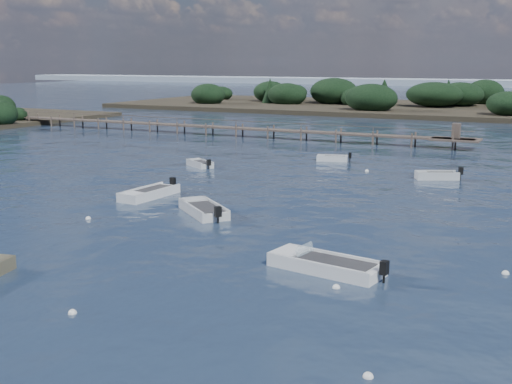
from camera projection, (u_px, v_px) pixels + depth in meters
The scene contains 15 objects.
ground at pixel (439, 136), 79.58m from camera, with size 400.00×400.00×0.00m, color #162234.
tender_far_grey_b at pixel (437, 177), 50.04m from camera, with size 3.61×2.57×1.24m.
tender_far_white at pixel (332, 159), 59.12m from camera, with size 3.22×1.80×1.08m.
tender_far_grey at pixel (200, 165), 56.03m from camera, with size 3.26×2.64×1.09m.
dinghy_extra_a at pixel (149, 195), 43.39m from camera, with size 1.94×5.16×1.22m.
dinghy_mid_grey at pixel (203, 211), 38.65m from camera, with size 4.58×4.18×1.24m.
dinghy_mid_white_a at pixel (325, 267), 28.16m from camera, with size 5.52×2.63×1.27m.
buoy_a at pixel (73, 313), 23.39m from camera, with size 0.32×0.32×0.32m, color silver.
buoy_b at pixel (336, 288), 26.01m from camera, with size 0.32×0.32×0.32m, color silver.
buoy_c at pixel (88, 219), 37.42m from camera, with size 0.32×0.32×0.32m, color silver.
buoy_d at pixel (505, 274), 27.74m from camera, with size 0.32×0.32×0.32m, color silver.
buoy_e at pixel (367, 171), 53.68m from camera, with size 0.32×0.32×0.32m, color silver.
buoy_extra_a at pixel (368, 377), 18.66m from camera, with size 0.32×0.32×0.32m, color silver.
jetty at pixel (239, 128), 78.46m from camera, with size 64.50×3.20×3.40m.
distant_haze at pixel (301, 83), 268.01m from camera, with size 280.00×20.00×2.40m, color #8897A9.
Camera 1 is at (15.39, -21.13, 9.02)m, focal length 45.00 mm.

